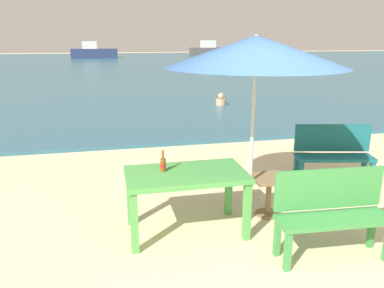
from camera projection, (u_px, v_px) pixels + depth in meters
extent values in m
plane|color=beige|center=(308.00, 285.00, 3.60)|extent=(120.00, 120.00, 0.00)
cube|color=#2D6075|center=(127.00, 65.00, 31.76)|extent=(120.00, 50.00, 0.08)
cube|color=#4C9E47|center=(186.00, 175.00, 4.41)|extent=(1.40, 0.80, 0.06)
cube|color=#4C9E47|center=(134.00, 223.00, 4.06)|extent=(0.08, 0.08, 0.70)
cube|color=#4C9E47|center=(247.00, 212.00, 4.33)|extent=(0.08, 0.08, 0.70)
cube|color=#4C9E47|center=(130.00, 198.00, 4.70)|extent=(0.08, 0.08, 0.70)
cube|color=#4C9E47|center=(229.00, 189.00, 4.97)|extent=(0.08, 0.08, 0.70)
cylinder|color=brown|center=(163.00, 165.00, 4.41)|extent=(0.06, 0.06, 0.16)
cone|color=brown|center=(163.00, 159.00, 4.39)|extent=(0.06, 0.06, 0.03)
cylinder|color=brown|center=(163.00, 154.00, 4.38)|extent=(0.03, 0.03, 0.09)
cylinder|color=red|center=(163.00, 166.00, 4.42)|extent=(0.07, 0.07, 0.05)
cylinder|color=gold|center=(163.00, 150.00, 4.36)|extent=(0.03, 0.03, 0.01)
cylinder|color=silver|center=(252.00, 134.00, 4.56)|extent=(0.04, 0.04, 2.30)
cone|color=#33598C|center=(256.00, 51.00, 4.30)|extent=(2.10, 2.10, 0.36)
cube|color=olive|center=(269.00, 178.00, 4.88)|extent=(0.44, 0.44, 0.04)
cylinder|color=olive|center=(268.00, 197.00, 4.96)|extent=(0.07, 0.07, 0.50)
cylinder|color=olive|center=(267.00, 214.00, 5.02)|extent=(0.32, 0.32, 0.03)
cube|color=#196066|center=(334.00, 158.00, 5.95)|extent=(1.25, 0.61, 0.05)
cube|color=#196066|center=(333.00, 138.00, 6.02)|extent=(1.18, 0.30, 0.44)
cube|color=#196066|center=(301.00, 175.00, 5.88)|extent=(0.06, 0.06, 0.42)
cube|color=#196066|center=(371.00, 175.00, 5.88)|extent=(0.06, 0.06, 0.42)
cube|color=#196066|center=(296.00, 169.00, 6.15)|extent=(0.06, 0.06, 0.42)
cube|color=#196066|center=(364.00, 169.00, 6.15)|extent=(0.06, 0.06, 0.42)
cube|color=#3D8C42|center=(334.00, 220.00, 3.92)|extent=(1.22, 0.43, 0.05)
cube|color=#3D8C42|center=(329.00, 189.00, 4.00)|extent=(1.20, 0.11, 0.44)
cube|color=#3D8C42|center=(288.00, 252.00, 3.77)|extent=(0.06, 0.06, 0.42)
cube|color=#3D8C42|center=(277.00, 238.00, 4.04)|extent=(0.06, 0.06, 0.42)
cube|color=#3D8C42|center=(371.00, 229.00, 4.21)|extent=(0.06, 0.06, 0.42)
cylinder|color=tan|center=(221.00, 102.00, 12.71)|extent=(0.34, 0.34, 0.20)
sphere|color=tan|center=(221.00, 96.00, 12.65)|extent=(0.21, 0.21, 0.21)
cube|color=#4C4C4C|center=(212.00, 52.00, 44.52)|extent=(5.16, 1.41, 1.06)
cube|color=silver|center=(208.00, 44.00, 44.16)|extent=(1.64, 1.06, 0.82)
cube|color=navy|center=(94.00, 53.00, 41.41)|extent=(4.94, 1.35, 1.01)
cube|color=silver|center=(90.00, 45.00, 41.07)|extent=(1.57, 1.01, 0.79)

